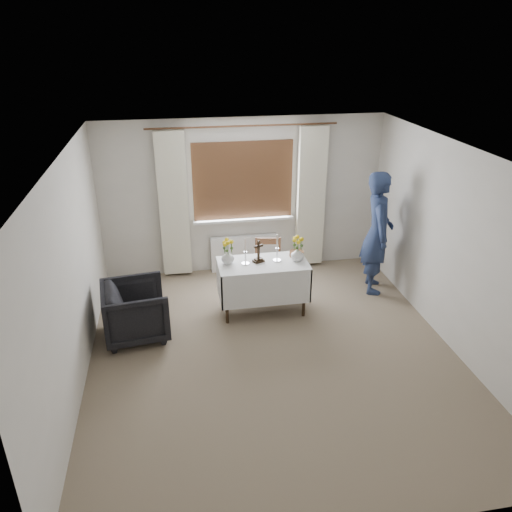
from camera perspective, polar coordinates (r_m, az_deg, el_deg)
The scene contains 12 objects.
ground at distance 6.37m, azimuth 2.01°, elevation -11.05°, with size 5.00×5.00×0.00m, color #817559.
altar_table at distance 7.05m, azimuth 0.78°, elevation -3.57°, with size 1.24×0.64×0.76m, color white.
wooden_chair at distance 7.40m, azimuth 1.40°, elevation -1.56°, with size 0.41×0.41×0.89m, color brown, non-canonical shape.
armchair at distance 6.68m, azimuth -13.56°, elevation -6.13°, with size 0.79×0.82×0.74m, color black.
person at distance 7.64m, azimuth 13.71°, elevation 2.59°, with size 0.68×0.45×1.87m, color navy.
radiator at distance 8.29m, azimuth -1.36°, elevation 0.35°, with size 1.10×0.10×0.60m, color white.
wooden_cross at distance 6.83m, azimuth 0.29°, elevation 0.53°, with size 0.15×0.11×0.32m, color black, non-canonical shape.
candlestick_left at distance 6.76m, azimuth -1.22°, elevation 0.55°, with size 0.11×0.11×0.38m, color silver, non-canonical shape.
candlestick_right at distance 6.86m, azimuth 2.44°, elevation 0.96°, with size 0.11×0.11×0.40m, color silver, non-canonical shape.
flower_vase_left at distance 6.82m, azimuth -3.24°, elevation -0.13°, with size 0.18×0.18×0.19m, color silver.
flower_vase_right at distance 6.92m, azimuth 4.74°, elevation 0.20°, with size 0.18×0.18×0.19m, color silver.
wicker_basket at distance 7.07m, azimuth 4.66°, elevation 0.25°, with size 0.20×0.20×0.08m, color brown.
Camera 1 is at (-1.10, -5.04, 3.73)m, focal length 35.00 mm.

